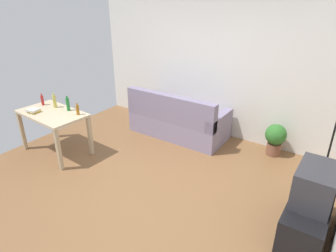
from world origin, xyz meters
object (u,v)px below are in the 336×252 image
object	(u,v)px
bottle_green	(68,104)
bottle_amber	(78,110)
tv	(316,185)
bottle_red	(42,100)
bottle_squat	(55,101)
potted_plant	(275,138)
tv_stand	(307,218)
desk	(53,118)
couch	(177,121)
book_stack	(33,110)

from	to	relation	value
bottle_green	bottle_amber	world-z (taller)	bottle_green
tv	bottle_green	world-z (taller)	bottle_green
bottle_red	bottle_squat	distance (m)	0.29
potted_plant	bottle_green	xyz separation A→B (m)	(-3.06, -1.85, 0.55)
potted_plant	bottle_squat	xyz separation A→B (m)	(-3.38, -1.89, 0.54)
tv_stand	bottle_squat	distance (m)	4.28
bottle_squat	potted_plant	bearing A→B (deg)	29.23
bottle_squat	bottle_green	distance (m)	0.32
bottle_squat	bottle_red	bearing A→B (deg)	-170.39
potted_plant	bottle_amber	size ratio (longest dim) A/B	2.79
tv	bottle_squat	size ratio (longest dim) A/B	2.31
tv	potted_plant	distance (m)	1.92
desk	bottle_green	size ratio (longest dim) A/B	4.71
bottle_red	tv_stand	bearing A→B (deg)	3.24
tv	bottle_green	distance (m)	3.93
bottle_red	couch	bearing A→B (deg)	41.33
potted_plant	bottle_squat	world-z (taller)	bottle_squat
tv	book_stack	size ratio (longest dim) A/B	2.86
desk	bottle_green	bearing A→B (deg)	55.89
bottle_red	bottle_squat	xyz separation A→B (m)	(0.29, 0.05, 0.02)
potted_plant	bottle_amber	distance (m)	3.40
tv	bottle_red	distance (m)	4.53
bottle_red	tv	bearing A→B (deg)	3.24
couch	bottle_red	xyz separation A→B (m)	(-1.85, -1.63, 0.55)
potted_plant	tv	bearing A→B (deg)	-62.96
tv_stand	tv	world-z (taller)	tv
couch	tv	distance (m)	3.03
tv_stand	book_stack	xyz separation A→B (m)	(-4.35, -0.56, 0.55)
book_stack	couch	bearing A→B (deg)	49.01
desk	bottle_red	bearing A→B (deg)	166.29
couch	bottle_green	distance (m)	2.06
couch	bottle_amber	xyz separation A→B (m)	(-0.96, -1.57, 0.54)
bottle_squat	bottle_green	size ratio (longest dim) A/B	0.99
tv_stand	bottle_squat	world-z (taller)	bottle_squat
desk	potted_plant	xyz separation A→B (m)	(3.23, 2.07, -0.32)
bottle_green	tv	bearing A→B (deg)	2.48
bottle_squat	bottle_amber	world-z (taller)	bottle_squat
desk	bottle_green	xyz separation A→B (m)	(0.17, 0.22, 0.23)
couch	bottle_red	distance (m)	2.52
desk	potted_plant	distance (m)	3.85
tv_stand	bottle_amber	xyz separation A→B (m)	(-3.63, -0.20, 0.61)
desk	bottle_squat	world-z (taller)	bottle_squat
desk	bottle_red	size ratio (longest dim) A/B	5.80
bottle_red	bottle_amber	size ratio (longest dim) A/B	1.05
couch	desk	distance (m)	2.28
tv_stand	desk	xyz separation A→B (m)	(-4.09, -0.39, 0.41)
bottle_green	bottle_amber	size ratio (longest dim) A/B	1.29
desk	bottle_amber	xyz separation A→B (m)	(0.45, 0.18, 0.20)
tv_stand	bottle_squat	bearing A→B (deg)	92.80
desk	tv	bearing A→B (deg)	8.93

